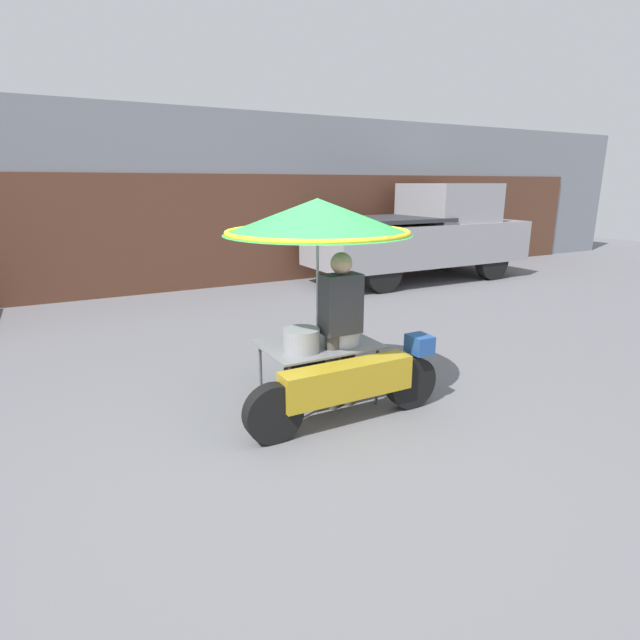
{
  "coord_description": "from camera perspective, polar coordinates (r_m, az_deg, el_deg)",
  "views": [
    {
      "loc": [
        -1.9,
        -3.65,
        2.16
      ],
      "look_at": [
        0.33,
        0.49,
        0.87
      ],
      "focal_mm": 28.0,
      "sensor_mm": 36.0,
      "label": 1
    }
  ],
  "objects": [
    {
      "name": "ground_plane",
      "position": [
        4.64,
        -0.7,
        -12.33
      ],
      "size": [
        36.0,
        36.0,
        0.0
      ],
      "primitive_type": "plane",
      "color": "slate"
    },
    {
      "name": "pickup_truck",
      "position": [
        11.79,
        11.73,
        9.57
      ],
      "size": [
        5.1,
        1.91,
        2.16
      ],
      "color": "black",
      "rests_on": "ground"
    },
    {
      "name": "vendor_person",
      "position": [
        4.8,
        2.38,
        -0.37
      ],
      "size": [
        0.38,
        0.22,
        1.54
      ],
      "color": "#4C473D",
      "rests_on": "ground"
    },
    {
      "name": "shopfront_building",
      "position": [
        11.52,
        -19.25,
        12.73
      ],
      "size": [
        28.0,
        2.06,
        3.61
      ],
      "color": "gray",
      "rests_on": "ground"
    },
    {
      "name": "vendor_motorcycle_cart",
      "position": [
        4.72,
        0.16,
        8.17
      ],
      "size": [
        1.99,
        1.78,
        2.03
      ],
      "color": "black",
      "rests_on": "ground"
    }
  ]
}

